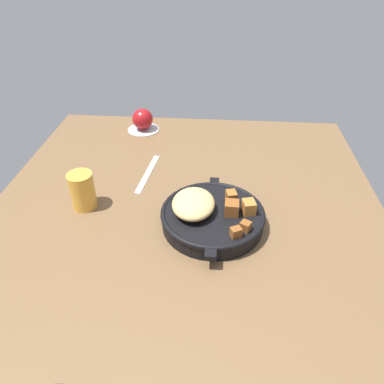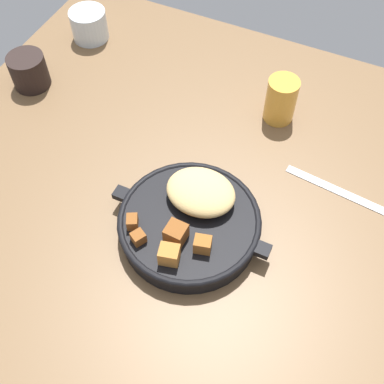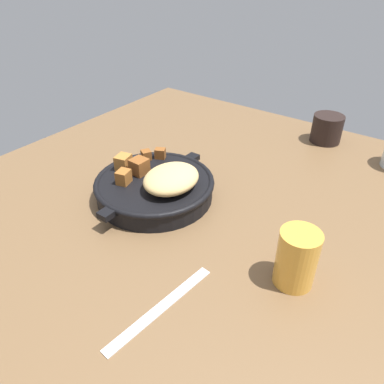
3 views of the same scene
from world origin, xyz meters
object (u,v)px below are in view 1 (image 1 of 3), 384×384
at_px(cast_iron_skillet, 211,215).
at_px(butter_knife, 148,173).
at_px(red_apple, 143,119).
at_px(juice_glass_amber, 82,191).

xyz_separation_m(cast_iron_skillet, butter_knife, (0.21, 0.19, -0.03)).
bearing_deg(cast_iron_skillet, butter_knife, 41.82).
xyz_separation_m(cast_iron_skillet, red_apple, (0.48, 0.25, 0.01)).
bearing_deg(butter_knife, red_apple, 19.37).
bearing_deg(juice_glass_amber, butter_knife, -39.06).
distance_m(cast_iron_skillet, butter_knife, 0.28).
bearing_deg(butter_knife, juice_glass_amber, 147.14).
relative_size(red_apple, juice_glass_amber, 0.74).
height_order(red_apple, butter_knife, red_apple).
distance_m(butter_knife, juice_glass_amber, 0.21).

